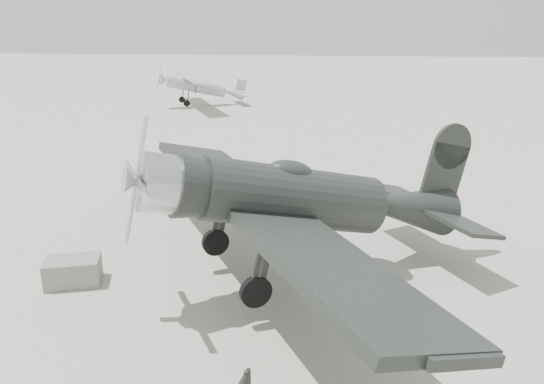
# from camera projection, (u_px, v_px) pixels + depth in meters

# --- Properties ---
(ground) EXTENTS (160.00, 160.00, 0.00)m
(ground) POSITION_uv_depth(u_px,v_px,m) (267.00, 259.00, 15.93)
(ground) COLOR gray
(ground) RESTS_ON ground
(lowwing_monoplane) EXTENTS (10.76, 13.01, 4.42)m
(lowwing_monoplane) POSITION_uv_depth(u_px,v_px,m) (308.00, 200.00, 13.95)
(lowwing_monoplane) COLOR black
(lowwing_monoplane) RESTS_ON ground
(highwing_monoplane) EXTENTS (7.39, 9.48, 2.78)m
(highwing_monoplane) POSITION_uv_depth(u_px,v_px,m) (200.00, 84.00, 41.44)
(highwing_monoplane) COLOR gray
(highwing_monoplane) RESTS_ON ground
(equipment_block) EXTENTS (1.62, 1.25, 0.72)m
(equipment_block) POSITION_uv_depth(u_px,v_px,m) (73.00, 271.00, 14.38)
(equipment_block) COLOR slate
(equipment_block) RESTS_ON ground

